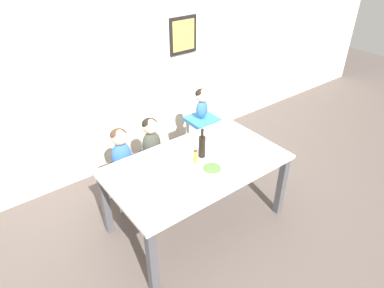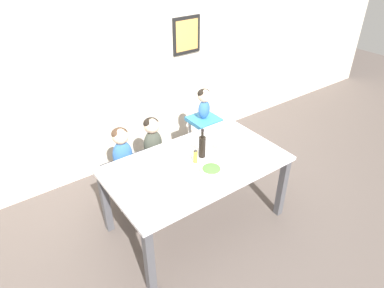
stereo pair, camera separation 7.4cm
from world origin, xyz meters
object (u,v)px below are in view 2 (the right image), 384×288
at_px(dinner_plate_front_left, 162,203).
at_px(chair_right_highchair, 204,129).
at_px(chair_far_center, 154,161).
at_px(person_child_left, 122,147).
at_px(salad_bowl_large, 211,170).
at_px(person_child_center, 152,136).
at_px(person_baby_right, 204,101).
at_px(paper_towel_roll, 178,169).
at_px(wine_glass_near, 222,142).
at_px(dinner_plate_back_left, 139,165).
at_px(wine_bottle, 202,146).
at_px(dinner_plate_back_right, 222,134).
at_px(chair_far_left, 125,173).

bearing_deg(dinner_plate_front_left, chair_right_highchair, 39.99).
height_order(chair_far_center, dinner_plate_front_left, dinner_plate_front_left).
distance_m(person_child_left, salad_bowl_large, 1.06).
bearing_deg(dinner_plate_front_left, person_child_center, 63.78).
bearing_deg(person_baby_right, person_child_left, -179.97).
bearing_deg(paper_towel_roll, person_child_left, 99.31).
relative_size(wine_glass_near, dinner_plate_back_left, 0.89).
bearing_deg(salad_bowl_large, person_baby_right, 55.79).
height_order(wine_bottle, dinner_plate_back_right, wine_bottle).
height_order(dinner_plate_back_left, dinner_plate_back_right, same).
bearing_deg(wine_glass_near, chair_far_left, 134.08).
xyz_separation_m(chair_far_center, wine_glass_near, (0.36, -0.75, 0.52)).
bearing_deg(person_baby_right, chair_right_highchair, -90.00).
bearing_deg(person_child_center, wine_bottle, -76.24).
relative_size(person_child_left, person_baby_right, 1.31).
relative_size(chair_far_left, person_baby_right, 1.19).
distance_m(person_baby_right, dinner_plate_back_left, 1.23).
bearing_deg(person_baby_right, salad_bowl_large, -124.21).
height_order(person_baby_right, salad_bowl_large, person_baby_right).
bearing_deg(dinner_plate_back_left, person_child_left, 86.19).
xyz_separation_m(salad_bowl_large, dinner_plate_back_right, (0.54, 0.49, -0.03)).
relative_size(chair_right_highchair, person_child_center, 1.46).
bearing_deg(wine_glass_near, salad_bowl_large, -144.39).
relative_size(chair_far_left, paper_towel_roll, 1.71).
height_order(chair_far_center, wine_glass_near, wine_glass_near).
bearing_deg(chair_far_center, wine_glass_near, -64.71).
bearing_deg(salad_bowl_large, dinner_plate_front_left, -173.17).
distance_m(chair_far_center, person_child_left, 0.51).
bearing_deg(person_child_left, dinner_plate_back_left, -93.81).
bearing_deg(paper_towel_roll, chair_far_center, 75.03).
distance_m(person_child_left, dinner_plate_back_left, 0.46).
relative_size(chair_right_highchair, dinner_plate_front_left, 3.33).
distance_m(person_child_left, person_child_center, 0.37).
distance_m(chair_far_center, dinner_plate_back_right, 0.86).
distance_m(chair_far_center, wine_glass_near, 0.98).
relative_size(chair_right_highchair, dinner_plate_back_left, 3.33).
bearing_deg(wine_glass_near, wine_bottle, 160.23).
height_order(person_child_left, paper_towel_roll, paper_towel_roll).
bearing_deg(dinner_plate_front_left, wine_bottle, 26.98).
distance_m(chair_right_highchair, person_child_center, 0.74).
bearing_deg(dinner_plate_back_right, wine_bottle, -153.73).
bearing_deg(salad_bowl_large, wine_glass_near, 35.61).
bearing_deg(chair_far_left, person_child_left, 90.00).
xyz_separation_m(chair_far_left, salad_bowl_large, (0.44, -0.96, 0.43)).
distance_m(person_baby_right, salad_bowl_large, 1.18).
relative_size(paper_towel_roll, salad_bowl_large, 1.32).
bearing_deg(dinner_plate_back_left, chair_right_highchair, 22.08).
relative_size(wine_bottle, dinner_plate_back_right, 1.44).
distance_m(salad_bowl_large, dinner_plate_front_left, 0.58).
relative_size(chair_right_highchair, person_child_left, 1.46).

